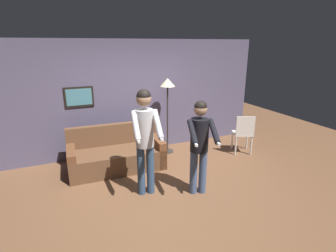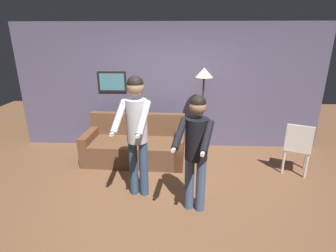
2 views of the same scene
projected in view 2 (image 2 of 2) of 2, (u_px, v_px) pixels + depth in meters
name	position (u px, v px, depth m)	size (l,w,h in m)	color
ground_plane	(163.00, 198.00, 3.97)	(12.00, 12.00, 0.00)	brown
back_wall_assembly	(168.00, 87.00, 5.52)	(6.40, 0.09, 2.60)	#554E69
couch	(135.00, 147.00, 5.11)	(1.93, 0.93, 0.87)	brown
torchiere_lamp	(204.00, 83.00, 5.02)	(0.34, 0.34, 1.76)	#332D28
person_standing_left	(136.00, 126.00, 3.71)	(0.50, 0.70, 1.83)	#304867
person_standing_right	(196.00, 145.00, 3.40)	(0.54, 0.69, 1.64)	#405275
dining_chair_distant	(298.00, 146.00, 4.52)	(0.55, 0.55, 0.93)	silver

